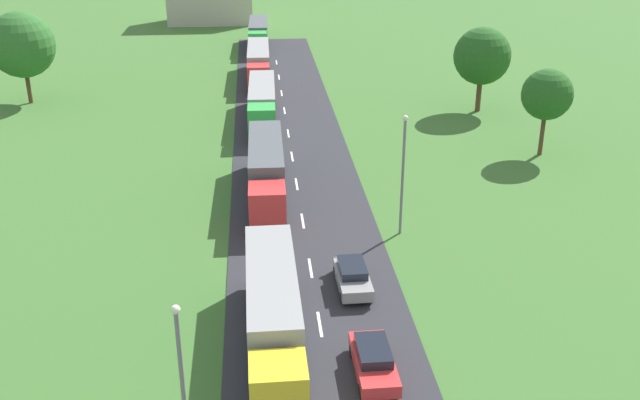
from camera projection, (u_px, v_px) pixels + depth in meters
road at (310, 266)px, 44.06m from camera, size 10.00×140.00×0.06m
lane_marking_centre at (316, 303)px, 40.14m from camera, size 0.16×119.99×0.01m
truck_lead at (273, 310)px, 35.52m from camera, size 2.58×13.12×3.76m
truck_second at (266, 169)px, 53.03m from camera, size 2.65×13.69×3.79m
truck_third at (262, 102)px, 69.69m from camera, size 2.80×14.22×3.43m
truck_fourth at (258, 62)px, 84.78m from camera, size 2.69×14.54×3.66m
truck_fifth at (258, 33)px, 101.05m from camera, size 2.82×13.49×3.59m
car_second at (374, 360)px, 34.04m from camera, size 1.84×4.49×1.47m
car_third at (353, 276)px, 41.33m from camera, size 1.84×4.33×1.47m
lamppost_lead at (182, 380)px, 27.33m from camera, size 0.36×0.36×7.50m
lamppost_second at (403, 169)px, 46.46m from camera, size 0.36×0.36×8.17m
tree_maple at (22, 45)px, 74.36m from camera, size 6.74×6.74×9.53m
tree_elm at (482, 56)px, 71.87m from camera, size 5.68×5.68×8.48m
tree_ash at (547, 95)px, 60.12m from camera, size 4.26×4.26×7.43m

